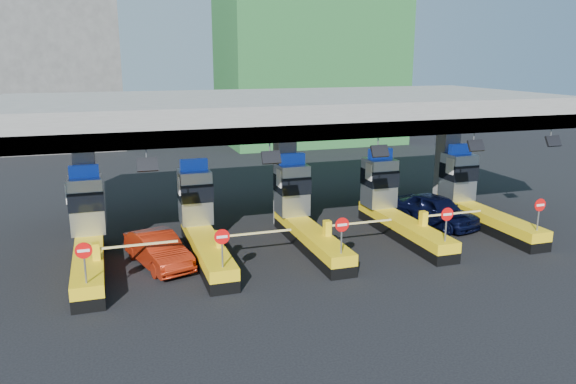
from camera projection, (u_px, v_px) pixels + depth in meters
name	position (u px, v px, depth m)	size (l,w,h in m)	color
ground	(303.00, 242.00, 27.79)	(120.00, 120.00, 0.00)	black
toll_canopy	(286.00, 112.00, 28.98)	(28.00, 12.09, 7.00)	slate
toll_lane_far_left	(88.00, 233.00, 24.67)	(4.43, 8.00, 4.16)	black
toll_lane_left	(201.00, 223.00, 26.19)	(4.43, 8.00, 4.16)	black
toll_lane_center	(302.00, 214.00, 27.71)	(4.43, 8.00, 4.16)	black
toll_lane_right	(392.00, 205.00, 29.23)	(4.43, 8.00, 4.16)	black
toll_lane_far_right	(473.00, 198.00, 30.75)	(4.43, 8.00, 4.16)	black
bg_building_scaffold	(309.00, 6.00, 57.65)	(18.00, 12.00, 28.00)	#1E5926
bg_building_concrete	(44.00, 55.00, 54.61)	(14.00, 10.00, 18.00)	#4C4C49
van	(436.00, 210.00, 30.42)	(2.00, 4.96, 1.69)	black
red_car	(158.00, 250.00, 24.51)	(1.57, 4.51, 1.49)	maroon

